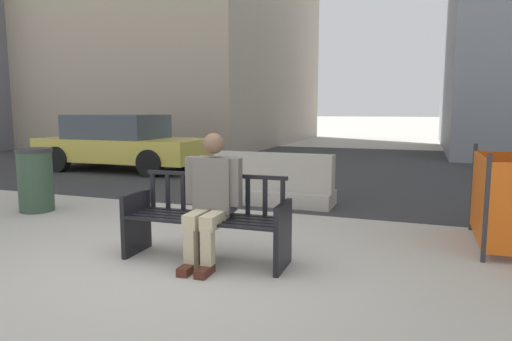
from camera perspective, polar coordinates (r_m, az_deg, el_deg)
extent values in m
plane|color=#B7B2A8|center=(4.66, -10.20, -11.92)|extent=(200.00, 200.00, 0.00)
cube|color=#333335|center=(12.77, 9.87, 0.57)|extent=(120.00, 12.00, 0.01)
cube|color=black|center=(5.13, -14.72, -6.37)|extent=(0.07, 0.51, 0.66)
cube|color=black|center=(4.47, 3.39, -8.20)|extent=(0.07, 0.51, 0.66)
cube|color=black|center=(4.77, -6.29, -8.55)|extent=(0.05, 0.33, 0.45)
cube|color=black|center=(4.51, -7.56, -6.57)|extent=(1.60, 0.12, 0.02)
cube|color=black|center=(4.61, -6.93, -6.24)|extent=(1.60, 0.12, 0.02)
cube|color=black|center=(4.71, -6.33, -5.93)|extent=(1.60, 0.12, 0.02)
cube|color=black|center=(4.81, -5.76, -5.63)|extent=(1.60, 0.12, 0.02)
cube|color=black|center=(4.91, -5.21, -5.34)|extent=(1.60, 0.12, 0.02)
cube|color=black|center=(4.85, -5.22, -0.56)|extent=(1.60, 0.09, 0.04)
cube|color=black|center=(5.22, -12.77, -2.46)|extent=(0.04, 0.03, 0.38)
cube|color=black|center=(5.13, -10.97, -2.60)|extent=(0.04, 0.03, 0.38)
cube|color=black|center=(5.04, -9.11, -2.73)|extent=(0.04, 0.03, 0.38)
cube|color=black|center=(4.96, -7.18, -2.87)|extent=(0.04, 0.03, 0.38)
cube|color=black|center=(4.88, -5.19, -3.01)|extent=(0.04, 0.03, 0.38)
cube|color=black|center=(4.81, -3.14, -3.14)|extent=(0.04, 0.03, 0.38)
cube|color=black|center=(4.75, -1.03, -3.28)|extent=(0.04, 0.03, 0.38)
cube|color=black|center=(4.69, 1.14, -3.42)|extent=(0.04, 0.03, 0.38)
cube|color=black|center=(4.64, 3.36, -3.55)|extent=(0.04, 0.03, 0.38)
cube|color=black|center=(5.04, -14.97, -2.95)|extent=(0.06, 0.46, 0.03)
cube|color=black|center=(4.37, 3.36, -4.30)|extent=(0.06, 0.46, 0.03)
cube|color=#66605B|center=(4.67, -5.16, -1.74)|extent=(0.41, 0.25, 0.56)
sphere|color=brown|center=(4.60, -5.32, 3.39)|extent=(0.21, 0.21, 0.21)
cube|color=#C6B793|center=(4.57, -7.26, -5.94)|extent=(0.15, 0.44, 0.14)
cube|color=#C6B793|center=(4.50, -5.18, -6.13)|extent=(0.15, 0.44, 0.14)
cube|color=#C6B793|center=(4.50, -8.15, -9.57)|extent=(0.11, 0.11, 0.45)
cube|color=#C6B793|center=(4.42, -6.03, -9.83)|extent=(0.11, 0.11, 0.45)
cube|color=#4C2319|center=(4.49, -8.57, -12.10)|extent=(0.12, 0.26, 0.08)
cube|color=#4C2319|center=(4.41, -6.43, -12.41)|extent=(0.12, 0.26, 0.08)
cube|color=#66605B|center=(4.74, -8.03, -1.16)|extent=(0.09, 0.12, 0.48)
cube|color=#66605B|center=(4.55, -2.49, -1.46)|extent=(0.09, 0.12, 0.48)
cube|color=#ADA89E|center=(7.56, 2.12, -3.26)|extent=(2.00, 0.69, 0.24)
cube|color=#ADA89E|center=(7.50, 2.14, -0.10)|extent=(2.00, 0.31, 0.60)
cylinder|color=#2D2D33|center=(5.15, 26.84, -4.25)|extent=(0.05, 0.05, 1.12)
cylinder|color=#2D2D33|center=(6.47, 25.50, -1.89)|extent=(0.05, 0.05, 1.12)
cube|color=#E05B14|center=(5.81, 26.09, -2.94)|extent=(0.03, 1.35, 0.94)
cube|color=#DBC64C|center=(12.18, -16.24, 2.58)|extent=(4.30, 1.85, 0.56)
cube|color=#38424C|center=(12.25, -17.00, 5.29)|extent=(2.29, 1.61, 0.60)
cylinder|color=black|center=(12.22, -8.80, 1.77)|extent=(0.64, 0.23, 0.64)
cylinder|color=black|center=(10.76, -13.11, 0.88)|extent=(0.64, 0.23, 0.64)
cylinder|color=black|center=(13.67, -18.64, 2.08)|extent=(0.64, 0.23, 0.64)
cylinder|color=black|center=(12.38, -23.51, 1.31)|extent=(0.64, 0.23, 0.64)
cylinder|color=#334C38|center=(7.73, -25.84, -1.29)|extent=(0.50, 0.50, 0.90)
cylinder|color=#2D2D33|center=(7.67, -26.05, 2.27)|extent=(0.53, 0.53, 0.06)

